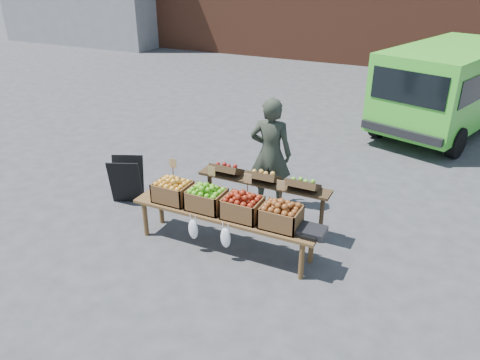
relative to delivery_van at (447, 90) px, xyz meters
The scene contains 11 objects.
ground 6.99m from the delivery_van, 111.56° to the right, with size 80.00×80.00×0.00m, color #3F3F42.
delivery_van is the anchor object (origin of this frame).
vendor 5.61m from the delivery_van, 113.52° to the right, with size 0.67×0.44×1.83m, color #2A3025.
chalkboard_sign 7.52m from the delivery_van, 126.16° to the right, with size 0.52×0.29×0.79m, color black, non-canonical shape.
back_table 6.24m from the delivery_van, 109.26° to the right, with size 2.10×0.44×1.04m, color #392817, non-canonical shape.
display_bench 7.03m from the delivery_van, 109.40° to the right, with size 2.70×0.56×0.57m, color brown, non-canonical shape.
crate_golden_apples 7.31m from the delivery_van, 115.51° to the right, with size 0.50×0.40×0.28m, color gold, non-canonical shape.
crate_russet_pears 7.09m from the delivery_van, 111.49° to the right, with size 0.50×0.40×0.28m, color #41800D, non-canonical shape.
crate_red_apples 6.91m from the delivery_van, 107.24° to the right, with size 0.50×0.40×0.28m, color maroon, non-canonical shape.
crate_green_apples 6.77m from the delivery_van, 102.79° to the right, with size 0.50×0.40×0.28m, color brown, non-canonical shape.
weighing_scale 6.69m from the delivery_van, 99.23° to the right, with size 0.34×0.30×0.08m, color black.
Camera 1 is at (2.84, -5.09, 3.73)m, focal length 35.00 mm.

